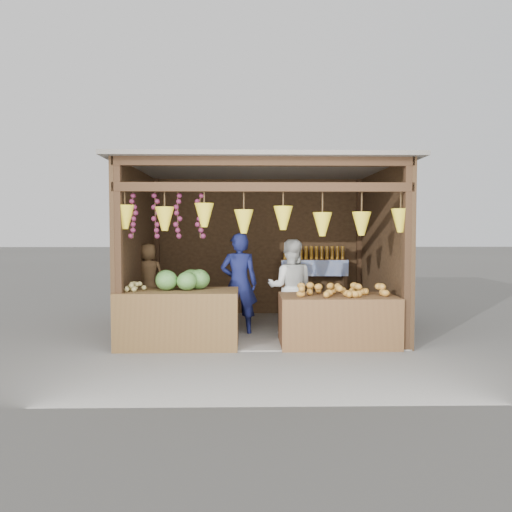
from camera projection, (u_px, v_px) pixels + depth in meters
The scene contains 12 objects.
ground at pixel (260, 329), 8.17m from camera, with size 80.00×80.00×0.00m, color #514F49.
stall_structure at pixel (259, 228), 8.04m from camera, with size 4.30×3.30×2.66m.
back_shelf at pixel (314, 270), 9.43m from camera, with size 1.25×0.32×1.32m.
counter_left at pixel (179, 318), 7.00m from camera, with size 1.67×0.85×0.79m, color #482E18.
counter_right at pixel (338, 320), 7.05m from camera, with size 1.63×0.85×0.71m, color #4B2B19.
stool at pixel (149, 317), 8.36m from camera, with size 0.35×0.35×0.33m, color black.
man_standing at pixel (239, 284), 7.78m from camera, with size 0.58×0.38×1.59m, color #131849.
woman_standing at pixel (290, 287), 7.73m from camera, with size 0.72×0.56×1.49m, color silver.
vendor_seated at pixel (149, 275), 8.32m from camera, with size 0.53×0.34×1.08m, color brown.
melon_pile at pixel (178, 278), 7.05m from camera, with size 1.00×0.50×0.32m, color #1F4D14, non-canonical shape.
tanfruit_pile at pixel (135, 286), 6.89m from camera, with size 0.34×0.40×0.13m, color olive, non-canonical shape.
mango_pile at pixel (342, 288), 7.04m from camera, with size 1.40×0.64×0.22m, color #D44C1C, non-canonical shape.
Camera 1 is at (-0.23, -8.09, 1.63)m, focal length 35.00 mm.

